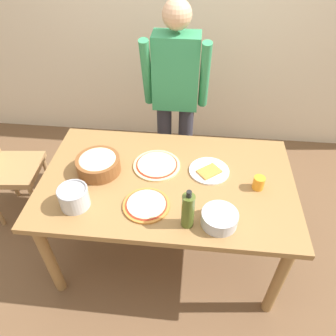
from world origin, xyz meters
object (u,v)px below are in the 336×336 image
mixing_bowl_steel (219,218)px  dining_table (167,189)px  person_cook (176,95)px  popcorn_bowl (98,163)px  olive_oil_bottle (188,210)px  pizza_cooked_on_tray (146,205)px  chair_wooden_left (2,163)px  pizza_raw_on_board (157,165)px  cup_orange (259,183)px  plate_with_slice (209,171)px  steel_pot (74,197)px

mixing_bowl_steel → dining_table: bearing=135.1°
dining_table → person_cook: person_cook is taller
popcorn_bowl → olive_oil_bottle: (0.59, -0.38, 0.05)m
pizza_cooked_on_tray → mixing_bowl_steel: mixing_bowl_steel is taller
chair_wooden_left → pizza_cooked_on_tray: (1.22, -0.51, 0.23)m
pizza_raw_on_board → cup_orange: (0.64, -0.14, 0.03)m
plate_with_slice → cup_orange: 0.32m
person_cook → steel_pot: bearing=-115.6°
dining_table → chair_wooden_left: 1.36m
person_cook → cup_orange: (0.57, -0.78, -0.14)m
person_cook → pizza_raw_on_board: size_ratio=5.23×
mixing_bowl_steel → cup_orange: cup_orange is taller
mixing_bowl_steel → person_cook: bearing=107.2°
pizza_cooked_on_tray → olive_oil_bottle: bearing=-23.8°
cup_orange → dining_table: bearing=178.1°
person_cook → steel_pot: size_ratio=9.34×
pizza_raw_on_board → chair_wooden_left: bearing=172.8°
mixing_bowl_steel → cup_orange: bearing=51.1°
mixing_bowl_steel → olive_oil_bottle: olive_oil_bottle is taller
dining_table → cup_orange: size_ratio=18.82×
dining_table → person_cook: bearing=91.1°
popcorn_bowl → steel_pot: bearing=-100.9°
dining_table → person_cook: (-0.01, 0.76, 0.27)m
popcorn_bowl → mixing_bowl_steel: size_ratio=1.40×
person_cook → plate_with_slice: 0.74m
person_cook → mixing_bowl_steel: person_cook is taller
pizza_raw_on_board → plate_with_slice: plate_with_slice is taller
pizza_cooked_on_tray → mixing_bowl_steel: size_ratio=1.37×
popcorn_bowl → steel_pot: steel_pot is taller
chair_wooden_left → plate_with_slice: bearing=-6.4°
chair_wooden_left → plate_with_slice: 1.61m
pizza_raw_on_board → mixing_bowl_steel: mixing_bowl_steel is taller
person_cook → popcorn_bowl: (-0.43, -0.72, -0.12)m
popcorn_bowl → olive_oil_bottle: 0.71m
pizza_raw_on_board → popcorn_bowl: 0.38m
chair_wooden_left → steel_pot: (0.82, -0.54, 0.29)m
mixing_bowl_steel → steel_pot: size_ratio=1.15×
steel_pot → cup_orange: 1.10m
steel_pot → cup_orange: (1.07, 0.25, -0.02)m
chair_wooden_left → pizza_raw_on_board: (1.24, -0.16, 0.23)m
cup_orange → person_cook: bearing=126.5°
olive_oil_bottle → person_cook: bearing=98.3°
chair_wooden_left → cup_orange: size_ratio=11.18×
chair_wooden_left → dining_table: bearing=-11.7°
popcorn_bowl → mixing_bowl_steel: popcorn_bowl is taller
mixing_bowl_steel → cup_orange: size_ratio=2.35×
person_cook → popcorn_bowl: bearing=-121.0°
person_cook → olive_oil_bottle: (0.16, -1.10, -0.07)m
plate_with_slice → olive_oil_bottle: bearing=-104.9°
steel_pot → chair_wooden_left: bearing=146.3°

